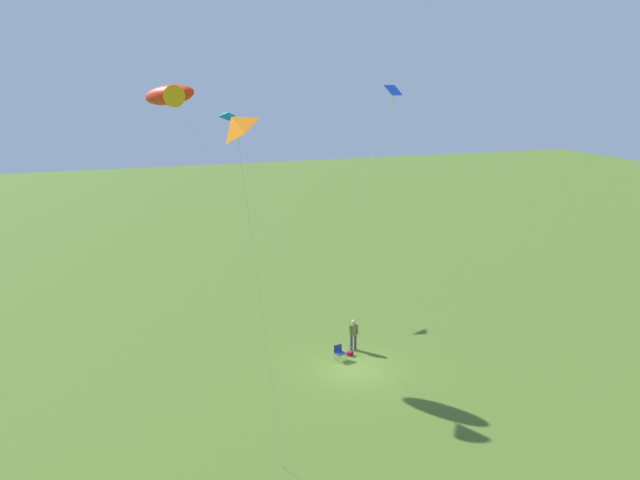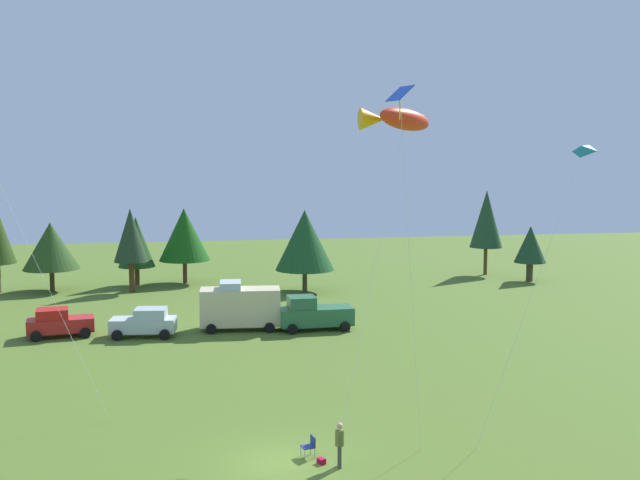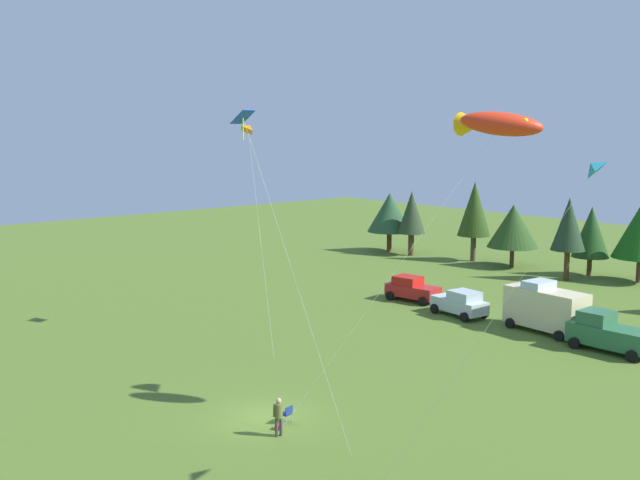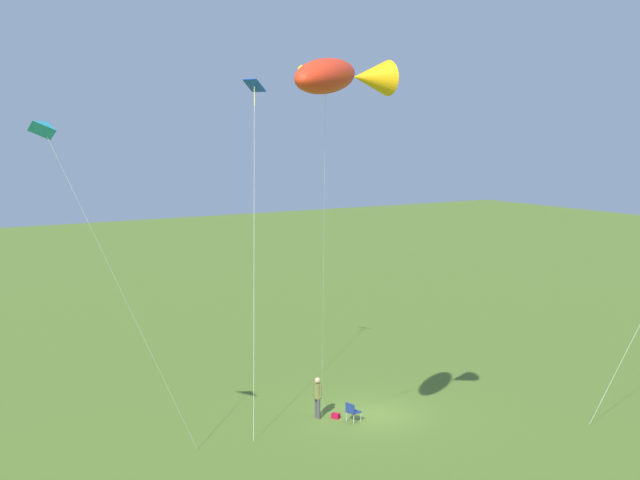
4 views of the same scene
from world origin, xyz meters
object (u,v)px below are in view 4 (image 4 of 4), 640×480
(kite_large_fish, at_px, (337,76))
(kite_diamond_blue, at_px, (254,102))
(backpack_on_grass, at_px, (336,416))
(person_kite_flyer, at_px, (318,394))
(kite_delta_teal, at_px, (49,130))
(folding_chair, at_px, (352,411))

(kite_large_fish, height_order, kite_diamond_blue, kite_large_fish)
(backpack_on_grass, height_order, kite_diamond_blue, kite_diamond_blue)
(person_kite_flyer, xyz_separation_m, kite_diamond_blue, (1.53, -2.49, 12.07))
(person_kite_flyer, height_order, backpack_on_grass, person_kite_flyer)
(person_kite_flyer, distance_m, backpack_on_grass, 1.18)
(backpack_on_grass, xyz_separation_m, kite_large_fish, (5.22, 8.07, 13.42))
(kite_diamond_blue, bearing_deg, person_kite_flyer, 121.57)
(kite_large_fish, bearing_deg, kite_delta_teal, -32.16)
(kite_diamond_blue, relative_size, kite_delta_teal, 1.13)
(kite_large_fish, relative_size, kite_delta_teal, 1.15)
(kite_diamond_blue, height_order, kite_delta_teal, kite_diamond_blue)
(person_kite_flyer, distance_m, folding_chair, 1.61)
(kite_diamond_blue, distance_m, kite_delta_teal, 12.16)
(kite_large_fish, distance_m, kite_delta_teal, 8.58)
(person_kite_flyer, relative_size, kite_delta_teal, 0.14)
(folding_chair, height_order, kite_diamond_blue, kite_diamond_blue)
(person_kite_flyer, relative_size, backpack_on_grass, 5.44)
(folding_chair, relative_size, kite_diamond_blue, 0.06)
(person_kite_flyer, bearing_deg, kite_large_fish, -110.50)
(kite_large_fish, bearing_deg, person_kite_flyer, -118.41)
(person_kite_flyer, height_order, kite_delta_teal, kite_delta_teal)
(backpack_on_grass, xyz_separation_m, kite_delta_teal, (12.36, 3.58, 11.87))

